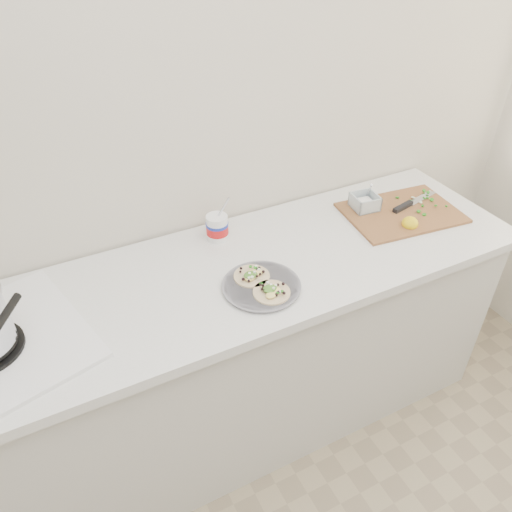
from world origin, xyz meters
name	(u,v)px	position (x,y,z in m)	size (l,w,h in m)	color
counter	(215,360)	(0.00, 1.43, 0.45)	(2.44, 0.66, 0.90)	beige
taco_plate	(261,284)	(0.14, 1.28, 0.92)	(0.27, 0.27, 0.04)	slate
tub	(218,225)	(0.12, 1.63, 0.96)	(0.09, 0.09, 0.20)	white
cutboard	(398,209)	(0.87, 1.45, 0.92)	(0.50, 0.37, 0.07)	brown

